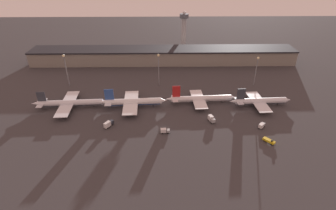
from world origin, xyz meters
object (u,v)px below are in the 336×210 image
Objects in this scene: service_vehicle_3 at (108,124)px; service_vehicle_2 at (211,119)px; service_vehicle_4 at (269,141)px; airplane_1 at (133,102)px; control_tower at (184,27)px; service_vehicle_1 at (262,125)px; airplane_0 at (70,103)px; airplane_3 at (260,101)px; airplane_2 at (201,99)px; service_vehicle_0 at (165,131)px.

service_vehicle_2 is at bearing -54.36° from service_vehicle_3.
service_vehicle_3 reaches higher than service_vehicle_4.
airplane_1 is 129.94m from control_tower.
service_vehicle_2 is at bearing 118.75° from service_vehicle_1.
airplane_0 is 40.82m from airplane_1.
service_vehicle_2 is (-34.83, -18.05, -1.45)m from airplane_3.
service_vehicle_3 is (-11.95, -22.57, -1.66)m from airplane_1.
control_tower is at bearing 56.39° from service_vehicle_1.
airplane_2 is (85.58, 4.46, -0.01)m from airplane_0.
control_tower is at bearing 53.13° from airplane_0.
service_vehicle_4 is 165.66m from control_tower.
airplane_1 reaches higher than airplane_3.
airplane_0 is 8.48× the size of service_vehicle_2.
control_tower reaches higher than airplane_1.
service_vehicle_0 is at bearing -28.23° from airplane_0.
airplane_3 is 97.88m from service_vehicle_3.
airplane_1 is 44.96m from airplane_2.
airplane_2 is at bearing 170.63° from airplane_3.
airplane_2 is 22.69m from service_vehicle_2.
service_vehicle_4 is (116.81, -38.49, -2.08)m from airplane_0.
airplane_0 reaches higher than service_vehicle_4.
airplane_2 reaches higher than service_vehicle_3.
service_vehicle_1 is (31.65, -29.39, -1.64)m from airplane_2.
airplane_2 is at bearing -0.03° from airplane_0.
control_tower is at bearing 161.69° from service_vehicle_2.
airplane_3 is at bearing -45.29° from service_vehicle_3.
service_vehicle_4 is at bearing -11.41° from service_vehicle_0.
airplane_3 is 26.08m from service_vehicle_1.
service_vehicle_0 is 56.26m from service_vehicle_4.
control_tower reaches higher than service_vehicle_3.
service_vehicle_0 is at bearing 136.97° from service_vehicle_1.
airplane_2 reaches higher than service_vehicle_0.
service_vehicle_1 is at bearing -108.35° from airplane_3.
service_vehicle_2 is 34.40m from service_vehicle_4.
airplane_2 is 43.22m from service_vehicle_1.
service_vehicle_3 is at bearing -40.76° from airplane_0.
airplane_2 is 1.28× the size of control_tower.
service_vehicle_0 is (-24.20, -33.36, -1.75)m from airplane_2.
airplane_3 reaches higher than service_vehicle_3.
airplane_1 is at bearing -158.45° from service_vehicle_4.
service_vehicle_3 is (-32.51, 6.55, 0.44)m from service_vehicle_0.
control_tower is (41.12, 121.91, 18.18)m from airplane_1.
airplane_1 reaches higher than airplane_0.
airplane_0 is at bearing 179.97° from airplane_2.
service_vehicle_4 is (-0.42, -13.57, -0.44)m from service_vehicle_1.
airplane_1 is 7.72× the size of service_vehicle_2.
service_vehicle_3 is at bearing 167.02° from service_vehicle_0.
service_vehicle_3 is 155.19m from control_tower.
service_vehicle_1 is 0.73× the size of service_vehicle_3.
service_vehicle_0 is 0.14× the size of control_tower.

